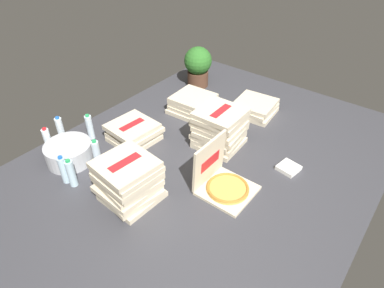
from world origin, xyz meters
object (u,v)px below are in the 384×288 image
Objects in this scene: potted_plant at (198,65)px; pizza_stack_left_near at (255,107)px; water_bottle_1 at (71,173)px; water_bottle_5 at (97,153)px; pizza_stack_right_near at (128,180)px; water_bottle_4 at (64,170)px; ice_bucket at (69,153)px; napkin_pile at (289,168)px; water_bottle_0 at (90,127)px; water_bottle_3 at (48,141)px; pizza_stack_center_near at (134,132)px; water_bottle_2 at (60,129)px; pizza_stack_left_mid at (192,104)px; pizza_stack_right_mid at (220,128)px; open_pizza_box at (223,182)px.

pizza_stack_left_near is at bearing -98.83° from potted_plant.
water_bottle_1 is 1.80m from potted_plant.
water_bottle_1 is 0.26m from water_bottle_5.
pizza_stack_right_near is 1.77× the size of water_bottle_4.
napkin_pile is (0.96, -1.40, -0.06)m from ice_bucket.
water_bottle_0 is (0.28, 0.78, -0.05)m from pizza_stack_right_near.
potted_plant is at bearing -7.88° from water_bottle_3.
ice_bucket is at bearing 91.18° from pizza_stack_right_near.
water_bottle_4 reaches higher than pizza_stack_center_near.
water_bottle_2 is at bearing 87.79° from water_bottle_5.
water_bottle_2 is at bearing 169.16° from potted_plant.
water_bottle_4 reaches higher than ice_bucket.
pizza_stack_left_mid is at bearing -25.07° from water_bottle_0.
pizza_stack_center_near is at bearing -1.85° from water_bottle_4.
pizza_stack_left_mid reaches higher than napkin_pile.
water_bottle_0 and water_bottle_5 have the same top height.
water_bottle_3 is at bearing -159.44° from water_bottle_2.
water_bottle_5 reaches higher than ice_bucket.
pizza_stack_right_mid reaches higher than pizza_stack_center_near.
water_bottle_1 is (-0.15, -0.25, 0.03)m from ice_bucket.
potted_plant is (1.62, 0.65, 0.07)m from pizza_stack_right_near.
pizza_stack_center_near is 1.17m from pizza_stack_left_near.
open_pizza_box is at bearing -142.92° from pizza_stack_right_mid.
water_bottle_5 is at bearing -172.49° from potted_plant.
water_bottle_0 is at bearing 113.67° from napkin_pile.
ice_bucket is 0.22m from water_bottle_3.
water_bottle_2 is (-0.17, 0.16, 0.00)m from water_bottle_0.
water_bottle_1 is 0.48m from water_bottle_3.
pizza_stack_right_mid is at bearing -47.32° from water_bottle_3.
potted_plant is at bearing 64.03° from napkin_pile.
pizza_stack_right_near is 0.68m from pizza_stack_center_near.
pizza_stack_left_near is at bearing -37.37° from water_bottle_2.
potted_plant reaches higher than water_bottle_3.
water_bottle_1 is (-1.66, 0.53, 0.05)m from pizza_stack_left_near.
water_bottle_3 is at bearing 162.25° from water_bottle_0.
pizza_stack_center_near is at bearing 149.95° from pizza_stack_left_near.
water_bottle_1 is at bearing 125.84° from open_pizza_box.
pizza_stack_right_near is (-0.46, 0.45, 0.09)m from open_pizza_box.
potted_plant is (1.67, -0.23, 0.12)m from water_bottle_3.
pizza_stack_left_mid is at bearing -5.09° from water_bottle_4.
water_bottle_5 is (-0.37, 0.90, 0.04)m from open_pizza_box.
ice_bucket is 1.54× the size of water_bottle_3.
pizza_stack_right_mid is at bearing -8.31° from pizza_stack_right_near.
pizza_stack_right_near is 0.45m from water_bottle_1.
pizza_stack_right_mid is at bearing -56.21° from pizza_stack_center_near.
ice_bucket is 0.24m from water_bottle_4.
pizza_stack_right_near is at bearing 135.47° from open_pizza_box.
pizza_stack_right_near is 1.51m from pizza_stack_left_near.
water_bottle_5 is at bearing 125.81° from napkin_pile.
napkin_pile is (0.85, -1.18, -0.09)m from water_bottle_5.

